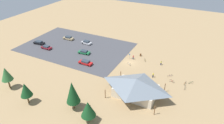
# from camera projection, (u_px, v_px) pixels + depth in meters

# --- Properties ---
(ground) EXTENTS (160.00, 160.00, 0.00)m
(ground) POSITION_uv_depth(u_px,v_px,m) (130.00, 63.00, 69.78)
(ground) COLOR #9E7F56
(ground) RESTS_ON ground
(parking_lot_asphalt) EXTENTS (42.31, 28.08, 0.05)m
(parking_lot_asphalt) POSITION_uv_depth(u_px,v_px,m) (76.00, 47.00, 80.64)
(parking_lot_asphalt) COLOR #424247
(parking_lot_asphalt) RESTS_ON ground
(bike_pavilion) EXTENTS (13.86, 10.22, 5.27)m
(bike_pavilion) POSITION_uv_depth(u_px,v_px,m) (136.00, 86.00, 53.38)
(bike_pavilion) COLOR beige
(bike_pavilion) RESTS_ON ground
(trash_bin) EXTENTS (0.60, 0.60, 0.90)m
(trash_bin) POSITION_uv_depth(u_px,v_px,m) (141.00, 55.00, 73.77)
(trash_bin) COLOR brown
(trash_bin) RESTS_ON ground
(lot_sign) EXTENTS (0.56, 0.08, 2.20)m
(lot_sign) POSITION_uv_depth(u_px,v_px,m) (129.00, 55.00, 71.43)
(lot_sign) COLOR #99999E
(lot_sign) RESTS_ON ground
(pine_center) EXTENTS (2.98, 2.98, 6.20)m
(pine_center) POSITION_uv_depth(u_px,v_px,m) (25.00, 90.00, 49.93)
(pine_center) COLOR brown
(pine_center) RESTS_ON ground
(pine_far_east) EXTENTS (3.43, 3.43, 5.84)m
(pine_far_east) POSITION_uv_depth(u_px,v_px,m) (88.00, 109.00, 44.68)
(pine_far_east) COLOR brown
(pine_far_east) RESTS_ON ground
(pine_east) EXTENTS (3.10, 3.10, 6.82)m
(pine_east) POSITION_uv_depth(u_px,v_px,m) (6.00, 74.00, 55.08)
(pine_east) COLOR brown
(pine_east) RESTS_ON ground
(pine_west) EXTENTS (3.45, 3.45, 7.97)m
(pine_west) POSITION_uv_depth(u_px,v_px,m) (72.00, 92.00, 47.89)
(pine_west) COLOR brown
(pine_west) RESTS_ON ground
(bicycle_green_lone_east) EXTENTS (1.31, 1.20, 0.77)m
(bicycle_green_lone_east) POSITION_uv_depth(u_px,v_px,m) (191.00, 83.00, 59.16)
(bicycle_green_lone_east) COLOR black
(bicycle_green_lone_east) RESTS_ON ground
(bicycle_orange_edge_north) EXTENTS (0.54, 1.73, 0.81)m
(bicycle_orange_edge_north) POSITION_uv_depth(u_px,v_px,m) (185.00, 83.00, 58.85)
(bicycle_orange_edge_north) COLOR black
(bicycle_orange_edge_north) RESTS_ON ground
(bicycle_red_lone_west) EXTENTS (1.67, 0.78, 0.87)m
(bicycle_red_lone_west) POSITION_uv_depth(u_px,v_px,m) (172.00, 81.00, 59.72)
(bicycle_red_lone_west) COLOR black
(bicycle_red_lone_west) RESTS_ON ground
(bicycle_teal_yard_left) EXTENTS (0.48, 1.78, 0.87)m
(bicycle_teal_yard_left) POSITION_uv_depth(u_px,v_px,m) (185.00, 88.00, 57.04)
(bicycle_teal_yard_left) COLOR black
(bicycle_teal_yard_left) RESTS_ON ground
(bicycle_purple_yard_front) EXTENTS (1.37, 1.17, 0.83)m
(bicycle_purple_yard_front) POSITION_uv_depth(u_px,v_px,m) (170.00, 76.00, 62.22)
(bicycle_purple_yard_front) COLOR black
(bicycle_purple_yard_front) RESTS_ON ground
(bicycle_yellow_by_bin) EXTENTS (1.00, 1.50, 0.86)m
(bicycle_yellow_by_bin) POSITION_uv_depth(u_px,v_px,m) (145.00, 60.00, 70.71)
(bicycle_yellow_by_bin) COLOR black
(bicycle_yellow_by_bin) RESTS_ON ground
(bicycle_white_front_row) EXTENTS (1.52, 0.78, 0.87)m
(bicycle_white_front_row) POSITION_uv_depth(u_px,v_px,m) (129.00, 64.00, 68.29)
(bicycle_white_front_row) COLOR black
(bicycle_white_front_row) RESTS_ON ground
(car_green_mid_lot) EXTENTS (4.56, 2.30, 1.33)m
(car_green_mid_lot) POSITION_uv_depth(u_px,v_px,m) (84.00, 52.00, 75.17)
(car_green_mid_lot) COLOR #1E6B3D
(car_green_mid_lot) RESTS_ON parking_lot_asphalt
(car_silver_far_end) EXTENTS (4.49, 2.37, 1.44)m
(car_silver_far_end) POSITION_uv_depth(u_px,v_px,m) (87.00, 42.00, 82.60)
(car_silver_far_end) COLOR #BCBCC1
(car_silver_far_end) RESTS_ON parking_lot_asphalt
(car_maroon_inner_stall) EXTENTS (4.32, 1.84, 1.32)m
(car_maroon_inner_stall) POSITION_uv_depth(u_px,v_px,m) (46.00, 47.00, 78.71)
(car_maroon_inner_stall) COLOR maroon
(car_maroon_inner_stall) RESTS_ON parking_lot_asphalt
(car_black_second_row) EXTENTS (4.75, 2.23, 1.42)m
(car_black_second_row) POSITION_uv_depth(u_px,v_px,m) (39.00, 43.00, 82.37)
(car_black_second_row) COLOR black
(car_black_second_row) RESTS_ON parking_lot_asphalt
(car_tan_aisle_side) EXTENTS (4.69, 1.87, 1.44)m
(car_tan_aisle_side) POSITION_uv_depth(u_px,v_px,m) (68.00, 38.00, 86.45)
(car_tan_aisle_side) COLOR tan
(car_tan_aisle_side) RESTS_ON parking_lot_asphalt
(car_red_end_stall) EXTENTS (4.80, 1.92, 1.44)m
(car_red_end_stall) POSITION_uv_depth(u_px,v_px,m) (86.00, 62.00, 68.49)
(car_red_end_stall) COLOR red
(car_red_end_stall) RESTS_ON parking_lot_asphalt
(visitor_at_bikes) EXTENTS (0.40, 0.39, 1.74)m
(visitor_at_bikes) POSITION_uv_depth(u_px,v_px,m) (153.00, 75.00, 61.66)
(visitor_at_bikes) COLOR #2D3347
(visitor_at_bikes) RESTS_ON ground
(visitor_by_pavilion) EXTENTS (0.40, 0.38, 1.73)m
(visitor_by_pavilion) POSITION_uv_depth(u_px,v_px,m) (133.00, 57.00, 71.46)
(visitor_by_pavilion) COLOR #2D3347
(visitor_by_pavilion) RESTS_ON ground
(visitor_near_lot) EXTENTS (0.38, 0.36, 1.68)m
(visitor_near_lot) POSITION_uv_depth(u_px,v_px,m) (161.00, 63.00, 68.05)
(visitor_near_lot) COLOR #2D3347
(visitor_near_lot) RESTS_ON ground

